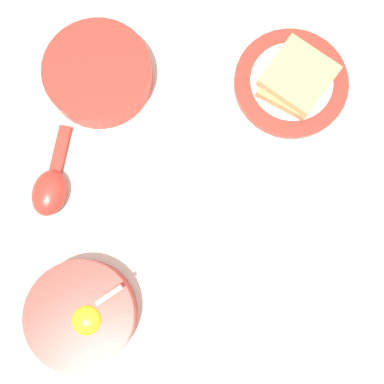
% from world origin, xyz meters
% --- Properties ---
extents(ground_plane, '(3.00, 3.00, 0.00)m').
position_xyz_m(ground_plane, '(0.00, 0.00, 0.00)').
color(ground_plane, silver).
extents(egg_bowl, '(0.17, 0.17, 0.08)m').
position_xyz_m(egg_bowl, '(-0.19, -0.20, 0.03)').
color(egg_bowl, red).
rests_on(egg_bowl, ground_plane).
extents(toast_plate, '(0.20, 0.20, 0.02)m').
position_xyz_m(toast_plate, '(0.20, 0.16, 0.01)').
color(toast_plate, red).
rests_on(toast_plate, ground_plane).
extents(toast_sandwich, '(0.15, 0.15, 0.04)m').
position_xyz_m(toast_sandwich, '(0.20, 0.16, 0.03)').
color(toast_sandwich, tan).
rests_on(toast_sandwich, toast_plate).
extents(soup_spoon, '(0.08, 0.16, 0.04)m').
position_xyz_m(soup_spoon, '(-0.23, 0.01, 0.02)').
color(soup_spoon, red).
rests_on(soup_spoon, ground_plane).
extents(congee_bowl, '(0.19, 0.19, 0.05)m').
position_xyz_m(congee_bowl, '(-0.14, 0.20, 0.03)').
color(congee_bowl, red).
rests_on(congee_bowl, ground_plane).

